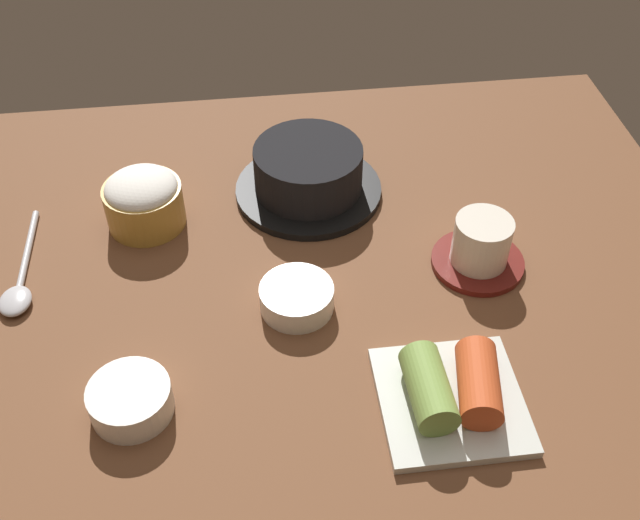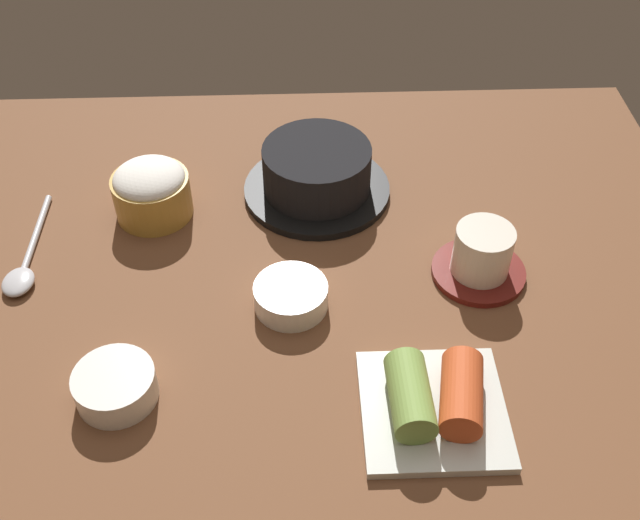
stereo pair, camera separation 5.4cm
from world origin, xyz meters
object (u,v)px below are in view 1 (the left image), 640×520
(stone_pot, at_px, (308,173))
(rice_bowl, at_px, (143,200))
(kimchi_plate, at_px, (452,392))
(tea_cup_with_saucer, at_px, (481,246))
(spoon, at_px, (19,286))
(side_bowl_near, at_px, (130,399))
(banchan_cup_center, at_px, (297,297))

(stone_pot, height_order, rice_bowl, rice_bowl)
(stone_pot, relative_size, kimchi_plate, 1.34)
(tea_cup_with_saucer, xyz_separation_m, spoon, (-0.53, 0.02, -0.02))
(side_bowl_near, xyz_separation_m, spoon, (-0.14, 0.18, -0.01))
(banchan_cup_center, bearing_deg, tea_cup_with_saucer, 10.68)
(banchan_cup_center, bearing_deg, kimchi_plate, -47.09)
(stone_pot, bearing_deg, side_bowl_near, -123.71)
(banchan_cup_center, height_order, side_bowl_near, side_bowl_near)
(stone_pot, distance_m, spoon, 0.37)
(tea_cup_with_saucer, height_order, banchan_cup_center, tea_cup_with_saucer)
(side_bowl_near, bearing_deg, spoon, 126.86)
(side_bowl_near, distance_m, spoon, 0.23)
(rice_bowl, xyz_separation_m, spoon, (-0.14, -0.10, -0.03))
(rice_bowl, height_order, kimchi_plate, rice_bowl)
(kimchi_plate, relative_size, side_bowl_near, 1.73)
(stone_pot, bearing_deg, rice_bowl, -171.03)
(rice_bowl, height_order, tea_cup_with_saucer, rice_bowl)
(stone_pot, relative_size, banchan_cup_center, 2.30)
(rice_bowl, distance_m, tea_cup_with_saucer, 0.41)
(tea_cup_with_saucer, xyz_separation_m, banchan_cup_center, (-0.22, -0.04, -0.01))
(tea_cup_with_saucer, bearing_deg, side_bowl_near, -158.11)
(tea_cup_with_saucer, xyz_separation_m, side_bowl_near, (-0.39, -0.16, -0.01))
(stone_pot, xyz_separation_m, tea_cup_with_saucer, (0.18, -0.16, -0.00))
(rice_bowl, height_order, side_bowl_near, rice_bowl)
(kimchi_plate, distance_m, spoon, 0.50)
(banchan_cup_center, distance_m, side_bowl_near, 0.21)
(tea_cup_with_saucer, relative_size, banchan_cup_center, 1.32)
(side_bowl_near, bearing_deg, banchan_cup_center, 33.74)
(rice_bowl, height_order, banchan_cup_center, rice_bowl)
(stone_pot, relative_size, side_bowl_near, 2.32)
(rice_bowl, bearing_deg, tea_cup_with_saucer, -17.77)
(banchan_cup_center, height_order, spoon, banchan_cup_center)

